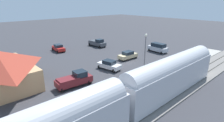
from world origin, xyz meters
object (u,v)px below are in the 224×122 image
Objects in this scene: sedan_tan at (128,55)px; pickup_maroon at (75,79)px; light_pole_near_platform at (145,49)px; pickup_charcoal at (97,43)px; pedestrian_on_platform at (177,61)px; sedan_red at (58,48)px; suv_silver at (158,47)px; sedan_white at (109,65)px.

sedan_tan is 0.82× the size of pickup_maroon.
light_pole_near_platform is (-3.94, -11.48, 3.43)m from pickup_maroon.
pedestrian_on_platform is at bearing -178.79° from pickup_charcoal.
pedestrian_on_platform is 7.96m from light_pole_near_platform.
sedan_tan is 0.83× the size of pickup_charcoal.
sedan_red is at bearing -20.63° from pickup_maroon.
pickup_charcoal reaches higher than pedestrian_on_platform.
sedan_red is 24.44m from light_pole_near_platform.
pickup_maroon is at bearing 71.02° from pedestrian_on_platform.
pickup_charcoal is at bearing -9.67° from sedan_tan.
pickup_maroon is 0.79× the size of light_pole_near_platform.
pedestrian_on_platform is 0.34× the size of suv_silver.
sedan_tan is at bearing -28.33° from light_pole_near_platform.
pedestrian_on_platform is 12.83m from sedan_white.
pedestrian_on_platform is at bearing -128.76° from sedan_white.
light_pole_near_platform reaches higher than suv_silver.
light_pole_near_platform is (2.38, 6.90, 3.17)m from pedestrian_on_platform.
light_pole_near_platform reaches higher than pedestrian_on_platform.
sedan_red is (18.21, 0.89, 0.00)m from sedan_white.
light_pole_near_platform is at bearing -108.92° from pickup_maroon.
suv_silver reaches higher than pickup_charcoal.
light_pole_near_platform is at bearing -170.51° from sedan_red.
sedan_white is at bearing 51.24° from pedestrian_on_platform.
suv_silver reaches higher than sedan_tan.
pedestrian_on_platform reaches higher than sedan_tan.
pickup_maroon is at bearing 95.71° from suv_silver.
sedan_tan is 15.97m from pickup_maroon.
sedan_tan is 0.65× the size of light_pole_near_platform.
pedestrian_on_platform is at bearing 141.99° from suv_silver.
suv_silver is 0.72× the size of light_pole_near_platform.
light_pole_near_platform is (-6.47, 13.82, 3.31)m from suv_silver.
light_pole_near_platform reaches higher than sedan_tan.
pedestrian_on_platform is 0.37× the size of sedan_red.
pedestrian_on_platform is 10.34m from sedan_tan.
suv_silver is 1.06× the size of sedan_white.
sedan_white is at bearing 104.94° from sedan_tan.
sedan_white is (1.71, -8.38, -0.15)m from pickup_maroon.
light_pole_near_platform is (-21.22, 6.40, 3.43)m from pickup_charcoal.
sedan_white is at bearing -78.49° from pickup_maroon.
pedestrian_on_platform is at bearing -157.46° from sedan_red.
suv_silver is at bearing -87.22° from sedan_white.
sedan_tan and sedan_red have the same top height.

